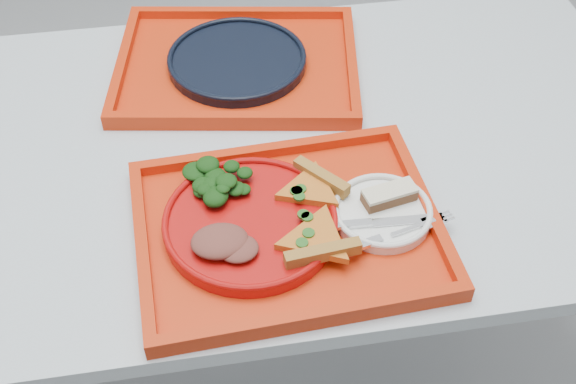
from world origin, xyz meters
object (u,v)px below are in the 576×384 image
object	(u,v)px
navy_plate	(237,62)
dessert_bar	(389,195)
tray_far	(237,68)
dinner_plate	(250,224)
tray_main	(288,231)

from	to	relation	value
navy_plate	dessert_bar	xyz separation A→B (m)	(0.19, -0.40, 0.02)
tray_far	dinner_plate	world-z (taller)	dinner_plate
tray_far	dinner_plate	xyz separation A→B (m)	(-0.03, -0.41, 0.02)
tray_main	tray_far	bearing A→B (deg)	91.22
tray_far	navy_plate	xyz separation A→B (m)	(0.00, 0.00, 0.01)
tray_main	navy_plate	distance (m)	0.42
dessert_bar	tray_main	bearing A→B (deg)	175.23
dessert_bar	tray_far	bearing A→B (deg)	103.31
dinner_plate	navy_plate	world-z (taller)	dinner_plate
tray_main	dinner_plate	world-z (taller)	dinner_plate
navy_plate	dessert_bar	distance (m)	0.44
tray_main	tray_far	distance (m)	0.42
navy_plate	dessert_bar	bearing A→B (deg)	-64.80
tray_main	navy_plate	xyz separation A→B (m)	(-0.03, 0.42, 0.01)
navy_plate	dessert_bar	size ratio (longest dim) A/B	2.98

